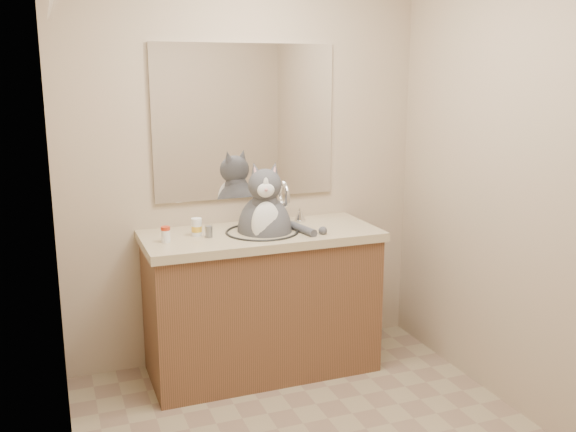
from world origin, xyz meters
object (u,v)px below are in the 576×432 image
object	(u,v)px
pill_bottle_orange	(197,227)
grey_canister	(209,232)
pill_bottle_redcap	(166,234)
cat	(265,225)

from	to	relation	value
pill_bottle_orange	grey_canister	bearing A→B (deg)	-45.63
pill_bottle_redcap	pill_bottle_orange	bearing A→B (deg)	21.66
pill_bottle_redcap	grey_canister	bearing A→B (deg)	4.00
cat	grey_canister	world-z (taller)	cat
pill_bottle_redcap	grey_canister	world-z (taller)	pill_bottle_redcap
cat	pill_bottle_redcap	size ratio (longest dim) A/B	7.18
grey_canister	pill_bottle_redcap	bearing A→B (deg)	-176.00
pill_bottle_orange	cat	bearing A→B (deg)	-6.48
pill_bottle_redcap	pill_bottle_orange	distance (m)	0.20
cat	grey_canister	size ratio (longest dim) A/B	9.80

